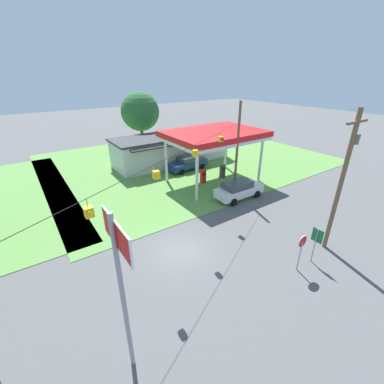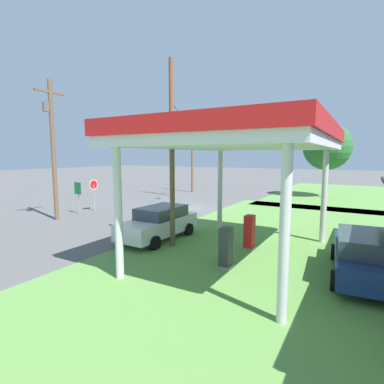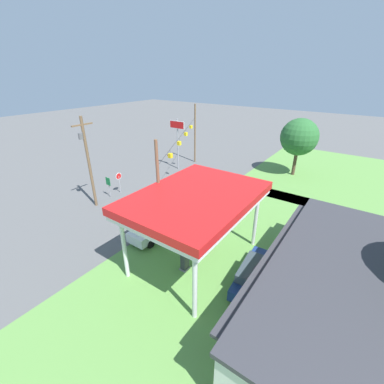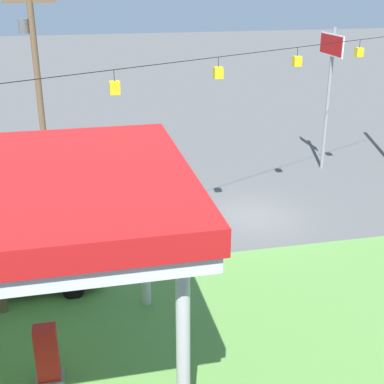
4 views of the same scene
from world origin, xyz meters
The scene contains 14 objects.
ground_plane centered at (0.00, 0.00, 0.00)m, with size 160.00×160.00×0.00m, color #565656.
grass_verge_station_corner centered at (11.59, 16.92, 0.02)m, with size 36.00×28.00×0.04m, color #5B8E42.
gas_station_canopy centered at (9.59, 8.38, 5.07)m, with size 9.89×7.09×5.58m.
gas_station_store centered at (9.44, 16.90, 1.86)m, with size 15.58×5.93×3.68m.
fuel_pump_near centered at (8.22, 8.38, 0.77)m, with size 0.71×0.56×1.62m.
fuel_pump_far centered at (10.97, 8.38, 0.77)m, with size 0.71×0.56×1.62m.
car_at_pumps_front centered at (8.97, 3.71, 0.90)m, with size 4.90×2.17×1.72m.
car_at_pumps_rear centered at (9.44, 13.06, 0.89)m, with size 5.27×2.43×1.69m.
stop_sign_roadside centered at (4.93, -5.63, 1.81)m, with size 0.80×0.08×2.50m.
stop_sign_overhead centered at (-5.53, -5.16, 5.19)m, with size 0.22×2.45×7.22m.
route_sign centered at (6.41, -5.67, 1.71)m, with size 0.10×0.70×2.40m.
utility_pole_main centered at (8.60, -5.29, 5.22)m, with size 2.20×0.44×9.33m.
signal_span_gantry centered at (0.00, -0.01, 4.80)m, with size 19.53×10.24×8.79m.
tree_behind_station centered at (8.00, 23.05, 5.96)m, with size 5.37×5.37×8.66m.
Camera 1 is at (-7.36, -12.06, 11.05)m, focal length 24.00 mm.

